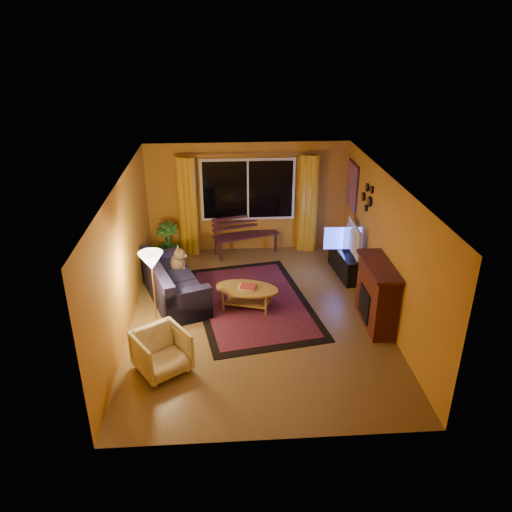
{
  "coord_description": "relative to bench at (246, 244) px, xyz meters",
  "views": [
    {
      "loc": [
        -0.55,
        -7.74,
        4.8
      ],
      "look_at": [
        0.0,
        0.3,
        1.05
      ],
      "focal_mm": 35.0,
      "sensor_mm": 36.0,
      "label": 1
    }
  ],
  "objects": [
    {
      "name": "armchair",
      "position": [
        -1.48,
        -4.23,
        0.15
      ],
      "size": [
        0.97,
        0.96,
        0.74
      ],
      "primitive_type": "imported",
      "rotation": [
        0.0,
        0.0,
        0.59
      ],
      "color": "beige",
      "rests_on": "ground"
    },
    {
      "name": "television",
      "position": [
        2.06,
        -1.22,
        0.6
      ],
      "size": [
        0.18,
        1.05,
        0.6
      ],
      "primitive_type": "imported",
      "rotation": [
        0.0,
        0.0,
        1.53
      ],
      "color": "black",
      "rests_on": "tv_console"
    },
    {
      "name": "floor_lamp",
      "position": [
        -1.68,
        -3.15,
        0.52
      ],
      "size": [
        0.31,
        0.31,
        1.49
      ],
      "primitive_type": "cylinder",
      "rotation": [
        0.0,
        0.0,
        0.27
      ],
      "color": "#BF8C3F",
      "rests_on": "ground"
    },
    {
      "name": "tv_console",
      "position": [
        2.06,
        -1.22,
        0.04
      ],
      "size": [
        0.54,
        1.29,
        0.52
      ],
      "primitive_type": "cube",
      "rotation": [
        0.0,
        0.0,
        0.1
      ],
      "color": "black",
      "rests_on": "ground"
    },
    {
      "name": "ceiling",
      "position": [
        0.06,
        -2.75,
        2.29
      ],
      "size": [
        4.5,
        6.0,
        0.02
      ],
      "primitive_type": "cube",
      "color": "white",
      "rests_on": "ground"
    },
    {
      "name": "potted_plant",
      "position": [
        -1.74,
        -0.35,
        0.23
      ],
      "size": [
        0.54,
        0.54,
        0.9
      ],
      "primitive_type": "imported",
      "rotation": [
        0.0,
        0.0,
        0.07
      ],
      "color": "#235B1E",
      "rests_on": "ground"
    },
    {
      "name": "wall_back",
      "position": [
        0.06,
        0.26,
        1.03
      ],
      "size": [
        4.5,
        0.02,
        2.5
      ],
      "primitive_type": "cube",
      "color": "#C38329",
      "rests_on": "ground"
    },
    {
      "name": "sofa",
      "position": [
        -1.46,
        -2.05,
        0.18
      ],
      "size": [
        1.47,
        2.14,
        0.8
      ],
      "primitive_type": "cube",
      "rotation": [
        0.0,
        0.0,
        0.35
      ],
      "color": "#181739",
      "rests_on": "ground"
    },
    {
      "name": "curtain_left",
      "position": [
        -1.29,
        0.13,
        0.9
      ],
      "size": [
        0.36,
        0.36,
        2.24
      ],
      "primitive_type": "cylinder",
      "color": "gold",
      "rests_on": "ground"
    },
    {
      "name": "rug",
      "position": [
        0.01,
        -2.27,
        -0.21
      ],
      "size": [
        2.59,
        3.55,
        0.02
      ],
      "primitive_type": "cube",
      "rotation": [
        0.0,
        0.0,
        0.18
      ],
      "color": "maroon",
      "rests_on": "ground"
    },
    {
      "name": "painting",
      "position": [
        2.28,
        -0.3,
        1.43
      ],
      "size": [
        0.04,
        0.76,
        0.96
      ],
      "primitive_type": "cube",
      "color": "orange",
      "rests_on": "wall_right"
    },
    {
      "name": "curtain_rod",
      "position": [
        0.06,
        0.15,
        2.03
      ],
      "size": [
        3.2,
        0.03,
        0.03
      ],
      "primitive_type": "cylinder",
      "rotation": [
        0.0,
        1.57,
        0.0
      ],
      "color": "#BF8C3F",
      "rests_on": "wall_back"
    },
    {
      "name": "floor",
      "position": [
        0.06,
        -2.75,
        -0.23
      ],
      "size": [
        4.5,
        6.0,
        0.02
      ],
      "primitive_type": "cube",
      "color": "brown",
      "rests_on": "ground"
    },
    {
      "name": "window",
      "position": [
        0.06,
        0.19,
        1.23
      ],
      "size": [
        2.0,
        0.02,
        1.3
      ],
      "primitive_type": "cube",
      "color": "black",
      "rests_on": "wall_back"
    },
    {
      "name": "dog",
      "position": [
        -1.41,
        -1.6,
        0.44
      ],
      "size": [
        0.38,
        0.51,
        0.53
      ],
      "primitive_type": null,
      "rotation": [
        0.0,
        0.0,
        0.06
      ],
      "color": "#7B6148",
      "rests_on": "sofa"
    },
    {
      "name": "mirror_cluster",
      "position": [
        2.27,
        -1.45,
        1.58
      ],
      "size": [
        0.06,
        0.6,
        0.56
      ],
      "primitive_type": null,
      "color": "black",
      "rests_on": "wall_right"
    },
    {
      "name": "wall_left",
      "position": [
        -2.2,
        -2.75,
        1.03
      ],
      "size": [
        0.02,
        6.0,
        2.5
      ],
      "primitive_type": "cube",
      "color": "#C38329",
      "rests_on": "ground"
    },
    {
      "name": "curtain_right",
      "position": [
        1.41,
        0.13,
        0.9
      ],
      "size": [
        0.36,
        0.36,
        2.24
      ],
      "primitive_type": "cylinder",
      "color": "gold",
      "rests_on": "ground"
    },
    {
      "name": "coffee_table",
      "position": [
        -0.11,
        -2.47,
        -0.01
      ],
      "size": [
        1.45,
        1.45,
        0.42
      ],
      "primitive_type": "cylinder",
      "rotation": [
        0.0,
        0.0,
        -0.29
      ],
      "color": "#AC8339",
      "rests_on": "ground"
    },
    {
      "name": "bench",
      "position": [
        0.0,
        0.0,
        0.0
      ],
      "size": [
        1.55,
        0.87,
        0.44
      ],
      "primitive_type": "cube",
      "rotation": [
        0.0,
        0.0,
        0.31
      ],
      "color": "#351620",
      "rests_on": "ground"
    },
    {
      "name": "wall_right",
      "position": [
        2.32,
        -2.75,
        1.03
      ],
      "size": [
        0.02,
        6.0,
        2.5
      ],
      "primitive_type": "cube",
      "color": "#C38329",
      "rests_on": "ground"
    },
    {
      "name": "fireplace",
      "position": [
        2.11,
        -3.15,
        0.33
      ],
      "size": [
        0.4,
        1.2,
        1.1
      ],
      "primitive_type": "cube",
      "color": "maroon",
      "rests_on": "ground"
    }
  ]
}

